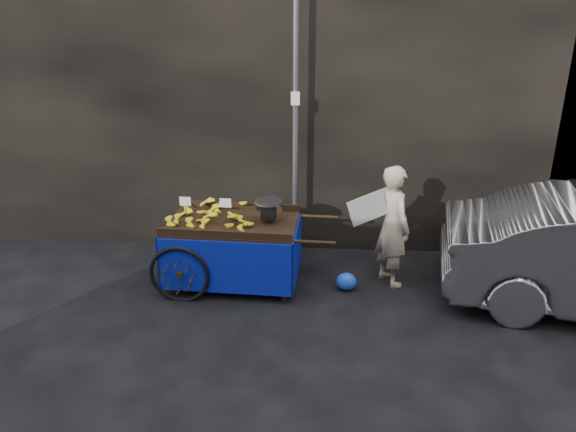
{
  "coord_description": "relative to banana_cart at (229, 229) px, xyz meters",
  "views": [
    {
      "loc": [
        0.69,
        -6.4,
        3.77
      ],
      "look_at": [
        0.25,
        0.5,
        0.98
      ],
      "focal_mm": 35.0,
      "sensor_mm": 36.0,
      "label": 1
    }
  ],
  "objects": [
    {
      "name": "plastic_bag",
      "position": [
        1.6,
        -0.14,
        -0.68
      ],
      "size": [
        0.28,
        0.22,
        0.25
      ],
      "primitive_type": "ellipsoid",
      "color": "blue",
      "rests_on": "ground"
    },
    {
      "name": "street_pole",
      "position": [
        0.85,
        0.86,
        1.21
      ],
      "size": [
        0.12,
        0.1,
        4.0
      ],
      "color": "slate",
      "rests_on": "ground"
    },
    {
      "name": "building_wall",
      "position": [
        0.94,
        2.16,
        1.7
      ],
      "size": [
        13.5,
        2.0,
        5.0
      ],
      "color": "black",
      "rests_on": "ground"
    },
    {
      "name": "vendor",
      "position": [
        2.19,
        0.14,
        0.04
      ],
      "size": [
        0.96,
        0.73,
        1.68
      ],
      "rotation": [
        0.0,
        0.0,
        2.07
      ],
      "color": "#C0A88E",
      "rests_on": "ground"
    },
    {
      "name": "ground",
      "position": [
        0.55,
        -0.44,
        -0.8
      ],
      "size": [
        80.0,
        80.0,
        0.0
      ],
      "primitive_type": "plane",
      "color": "black",
      "rests_on": "ground"
    },
    {
      "name": "banana_cart",
      "position": [
        0.0,
        0.0,
        0.0
      ],
      "size": [
        2.44,
        1.26,
        1.3
      ],
      "rotation": [
        0.0,
        0.0,
        -0.05
      ],
      "color": "black",
      "rests_on": "ground"
    }
  ]
}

